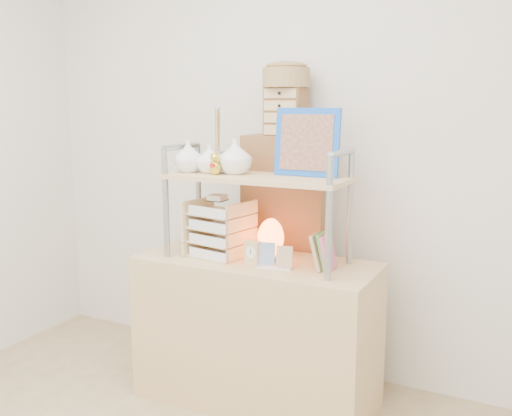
{
  "coord_description": "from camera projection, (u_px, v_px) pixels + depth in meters",
  "views": [
    {
      "loc": [
        1.25,
        -1.24,
        1.51
      ],
      "look_at": [
        -0.0,
        1.2,
        1.01
      ],
      "focal_mm": 40.0,
      "sensor_mm": 36.0,
      "label": 1
    }
  ],
  "objects": [
    {
      "name": "desk",
      "position": [
        256.0,
        331.0,
        2.9
      ],
      "size": [
        1.2,
        0.5,
        0.75
      ],
      "primitive_type": "cube",
      "color": "tan",
      "rests_on": "ground"
    },
    {
      "name": "salt_lamp",
      "position": [
        271.0,
        239.0,
        2.82
      ],
      "size": [
        0.14,
        0.13,
        0.21
      ],
      "color": "brown",
      "rests_on": "desk"
    },
    {
      "name": "hutch",
      "position": [
        242.0,
        169.0,
        2.8
      ],
      "size": [
        0.9,
        0.34,
        0.75
      ],
      "color": "#91989E",
      "rests_on": "desk"
    },
    {
      "name": "desk_clock",
      "position": [
        253.0,
        253.0,
        2.74
      ],
      "size": [
        0.09,
        0.05,
        0.12
      ],
      "color": "tan",
      "rests_on": "desk"
    },
    {
      "name": "letter_tray",
      "position": [
        218.0,
        232.0,
        2.89
      ],
      "size": [
        0.3,
        0.29,
        0.32
      ],
      "color": "#DAB583",
      "rests_on": "desk"
    },
    {
      "name": "cabinet",
      "position": [
        286.0,
        257.0,
        3.17
      ],
      "size": [
        0.47,
        0.29,
        1.35
      ],
      "primitive_type": "cube",
      "rotation": [
        0.0,
        0.0,
        0.11
      ],
      "color": "brown",
      "rests_on": "ground"
    },
    {
      "name": "drawer_chest",
      "position": [
        286.0,
        112.0,
        3.01
      ],
      "size": [
        0.2,
        0.16,
        0.25
      ],
      "color": "brown",
      "rests_on": "cabinet"
    },
    {
      "name": "postcard_stand",
      "position": [
        275.0,
        261.0,
        2.69
      ],
      "size": [
        0.17,
        0.08,
        0.12
      ],
      "color": "white",
      "rests_on": "desk"
    },
    {
      "name": "room_shell",
      "position": [
        149.0,
        50.0,
        1.96
      ],
      "size": [
        3.42,
        3.41,
        2.61
      ],
      "color": "silver",
      "rests_on": "ground"
    },
    {
      "name": "woven_basket",
      "position": [
        286.0,
        78.0,
        2.98
      ],
      "size": [
        0.25,
        0.25,
        0.1
      ],
      "primitive_type": "cylinder",
      "color": "brown",
      "rests_on": "drawer_chest"
    }
  ]
}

